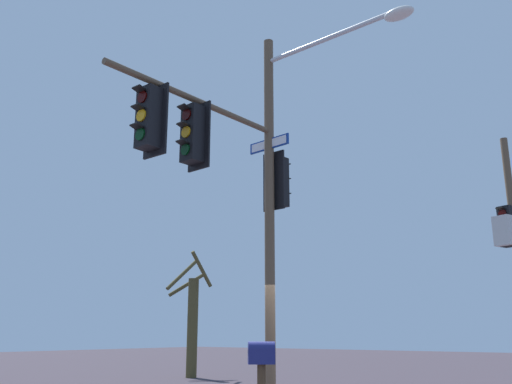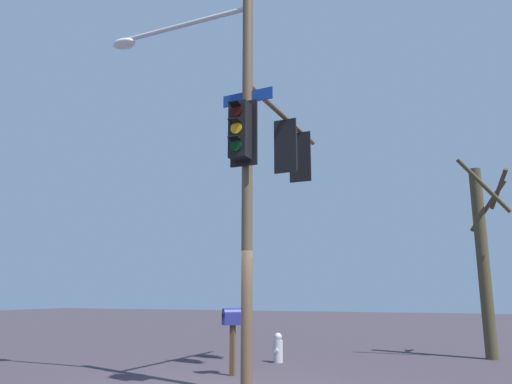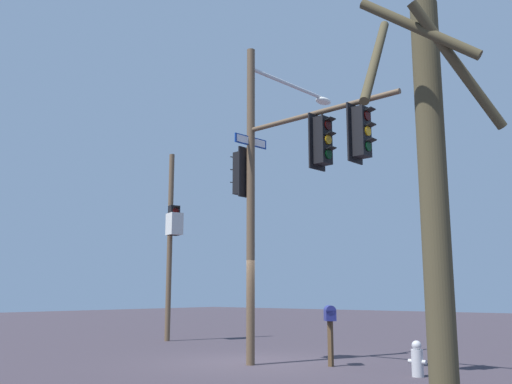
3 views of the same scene
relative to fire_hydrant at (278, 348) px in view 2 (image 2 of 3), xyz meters
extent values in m
cylinder|color=brown|center=(-3.91, -0.73, 3.67)|extent=(0.21, 0.21, 8.04)
cylinder|color=silver|center=(-3.83, 0.87, 7.17)|extent=(0.28, 3.20, 0.10)
ellipsoid|color=silver|center=(-3.74, 2.47, 7.09)|extent=(0.39, 0.62, 0.20)
cylinder|color=brown|center=(-1.79, -0.84, 5.49)|extent=(4.26, 0.36, 0.12)
cube|color=black|center=(-1.65, -0.85, 4.79)|extent=(0.33, 0.38, 1.10)
cube|color=black|center=(-1.82, -0.84, 4.79)|extent=(0.09, 0.56, 1.30)
cylinder|color=#2F0403|center=(-1.49, -0.87, 5.13)|extent=(0.05, 0.22, 0.22)
cube|color=black|center=(-1.42, -0.87, 5.25)|extent=(0.18, 0.22, 0.06)
cylinder|color=#F2A814|center=(-1.49, -0.87, 4.79)|extent=(0.05, 0.22, 0.22)
cube|color=black|center=(-1.42, -0.87, 4.91)|extent=(0.18, 0.22, 0.06)
cylinder|color=black|center=(-1.49, -0.87, 4.45)|extent=(0.05, 0.22, 0.22)
cube|color=black|center=(-1.42, -0.87, 4.57)|extent=(0.18, 0.22, 0.06)
cylinder|color=brown|center=(-1.65, -0.85, 5.41)|extent=(0.04, 0.04, 0.15)
cube|color=black|center=(-0.62, -0.91, 4.79)|extent=(0.31, 0.37, 1.10)
cube|color=black|center=(-0.79, -0.90, 4.79)|extent=(0.06, 0.56, 1.30)
cylinder|color=#2F0403|center=(-0.46, -0.91, 5.13)|extent=(0.04, 0.22, 0.22)
cube|color=black|center=(-0.38, -0.92, 5.25)|extent=(0.17, 0.21, 0.06)
cylinder|color=#F2A814|center=(-0.46, -0.91, 4.79)|extent=(0.04, 0.22, 0.22)
cube|color=black|center=(-0.38, -0.92, 4.91)|extent=(0.17, 0.21, 0.06)
cylinder|color=black|center=(-0.46, -0.91, 4.45)|extent=(0.04, 0.22, 0.22)
cube|color=black|center=(-0.38, -0.92, 4.57)|extent=(0.17, 0.21, 0.06)
cylinder|color=brown|center=(-0.62, -0.91, 5.41)|extent=(0.04, 0.04, 0.15)
cube|color=black|center=(-4.24, -0.71, 4.40)|extent=(0.32, 0.38, 1.10)
cube|color=black|center=(-4.07, -0.72, 4.40)|extent=(0.07, 0.56, 1.30)
cylinder|color=#2F0403|center=(-4.40, -0.70, 4.74)|extent=(0.04, 0.22, 0.22)
cube|color=black|center=(-4.48, -0.70, 4.86)|extent=(0.17, 0.22, 0.06)
cylinder|color=#F2A814|center=(-4.40, -0.70, 4.40)|extent=(0.04, 0.22, 0.22)
cube|color=black|center=(-4.48, -0.70, 4.52)|extent=(0.17, 0.22, 0.06)
cylinder|color=black|center=(-4.40, -0.70, 4.06)|extent=(0.04, 0.22, 0.22)
cube|color=black|center=(-4.48, -0.70, 4.18)|extent=(0.17, 0.22, 0.06)
cube|color=navy|center=(-3.91, -0.73, 5.20)|extent=(0.14, 1.10, 0.24)
cube|color=white|center=(-3.90, -0.73, 5.20)|extent=(0.11, 1.00, 0.18)
cylinder|color=#B2B2B7|center=(0.00, 0.00, -0.07)|extent=(0.24, 0.24, 0.55)
sphere|color=#B2B2B7|center=(0.00, 0.00, 0.29)|extent=(0.20, 0.20, 0.20)
cylinder|color=#B2B2B7|center=(-0.14, 0.00, -0.04)|extent=(0.10, 0.09, 0.09)
cylinder|color=#B2B2B7|center=(0.14, 0.00, -0.04)|extent=(0.10, 0.09, 0.09)
cube|color=#4C3823|center=(-2.28, 0.27, 0.18)|extent=(0.10, 0.10, 1.05)
cube|color=navy|center=(-2.28, 0.27, 0.83)|extent=(0.47, 0.49, 0.24)
cylinder|color=navy|center=(-2.28, 0.27, 0.95)|extent=(0.47, 0.49, 0.24)
cylinder|color=#453D28|center=(2.64, -5.14, 2.28)|extent=(0.33, 0.33, 5.24)
cylinder|color=#453D28|center=(2.81, -5.74, 4.29)|extent=(1.29, 0.47, 0.96)
cylinder|color=#453D28|center=(2.03, -5.29, 4.28)|extent=(0.43, 1.32, 1.58)
cylinder|color=#453D28|center=(3.11, -5.44, 3.87)|extent=(0.74, 1.08, 1.40)
camera|label=1|loc=(5.31, 5.91, 1.20)|focal=38.63mm
camera|label=2|loc=(-12.29, -4.15, 1.37)|focal=34.02mm
camera|label=3|loc=(5.21, -11.48, 1.36)|focal=39.81mm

